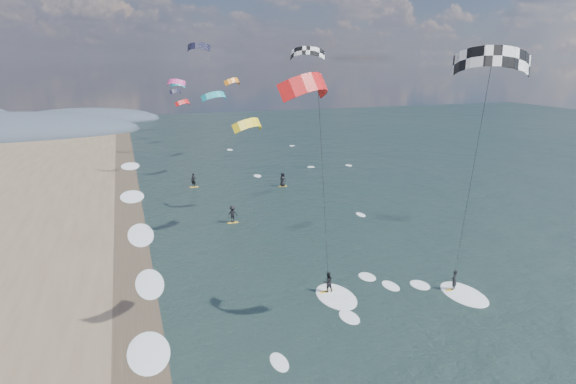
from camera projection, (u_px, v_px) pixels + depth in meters
name	position (u px, v px, depth m)	size (l,w,h in m)	color
ground	(379.00, 374.00, 25.60)	(260.00, 260.00, 0.00)	black
wet_sand_strip	(137.00, 319.00, 30.97)	(3.00, 240.00, 0.00)	#382D23
kitesurfer_near_a	(484.00, 126.00, 26.18)	(7.55, 9.09, 17.22)	gold
kitesurfer_near_b	(324.00, 169.00, 27.37)	(6.87, 8.84, 16.01)	gold
far_kitesurfers	(243.00, 194.00, 56.07)	(12.21, 16.26, 1.85)	gold
bg_kite_field	(208.00, 84.00, 72.21)	(12.44, 73.45, 10.79)	#D83F8C
shoreline_surf	(151.00, 285.00, 35.67)	(2.40, 79.40, 0.11)	white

